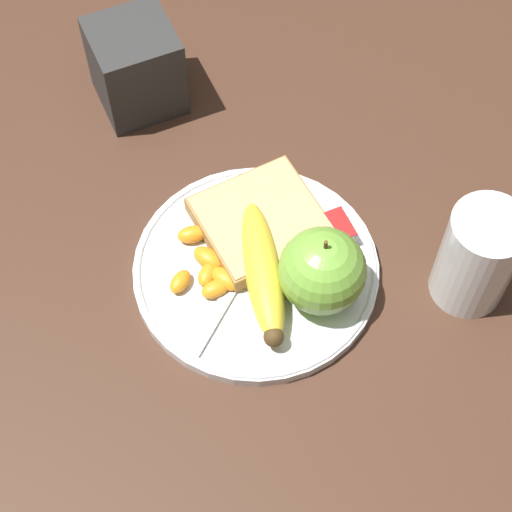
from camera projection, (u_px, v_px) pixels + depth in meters
ground_plane at (256, 273)px, 0.84m from camera, size 3.00×3.00×0.00m
plate at (256, 269)px, 0.83m from camera, size 0.24×0.24×0.01m
juice_glass at (477, 259)px, 0.78m from camera, size 0.07×0.07×0.11m
apple at (322, 271)px, 0.78m from camera, size 0.08×0.08×0.09m
banana at (262, 272)px, 0.80m from camera, size 0.07×0.16×0.03m
bread_slice at (261, 222)px, 0.84m from camera, size 0.12×0.12×0.02m
fork at (244, 268)px, 0.82m from camera, size 0.14×0.12×0.00m
jam_packet at (328, 233)px, 0.83m from camera, size 0.04×0.04×0.02m
orange_segment_0 at (215, 289)px, 0.80m from camera, size 0.03×0.02×0.02m
orange_segment_1 at (192, 234)px, 0.83m from camera, size 0.03×0.02×0.02m
orange_segment_2 at (224, 224)px, 0.84m from camera, size 0.03×0.04×0.02m
orange_segment_3 at (208, 258)px, 0.82m from camera, size 0.03×0.04×0.02m
orange_segment_4 at (245, 275)px, 0.81m from camera, size 0.03×0.02×0.02m
orange_segment_5 at (229, 269)px, 0.81m from camera, size 0.03×0.03×0.02m
orange_segment_6 at (180, 282)px, 0.81m from camera, size 0.03×0.03×0.01m
orange_segment_7 at (207, 274)px, 0.81m from camera, size 0.03×0.03×0.02m
orange_segment_8 at (225, 279)px, 0.81m from camera, size 0.03×0.04×0.02m
orange_segment_9 at (247, 264)px, 0.82m from camera, size 0.04×0.03×0.02m
condiment_caddy at (136, 67)px, 0.91m from camera, size 0.09×0.09×0.10m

